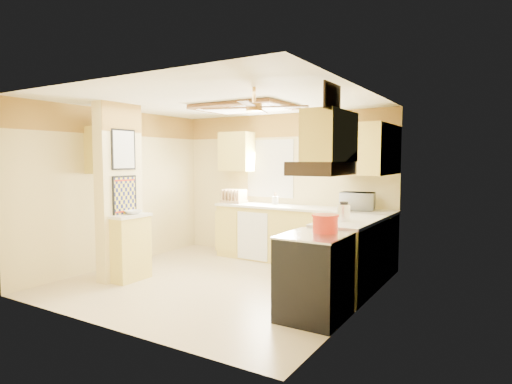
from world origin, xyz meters
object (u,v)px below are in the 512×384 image
Objects in this scene: stove at (314,276)px; bowl at (133,212)px; microwave at (358,201)px; kettle at (344,212)px; dutch_oven at (325,223)px.

bowl is (-2.79, 0.05, 0.51)m from stove.
microwave is 2.03× the size of kettle.
stove is at bearing 88.86° from microwave.
microwave is at bearing 39.51° from bowl.
stove is 1.86× the size of microwave.
kettle reaches higher than dutch_oven.
bowl is at bearing 32.26° from microwave.
microwave reaches higher than kettle.
dutch_oven is (2.84, 0.13, 0.05)m from bowl.
kettle is at bearing 91.14° from stove.
dutch_oven is 1.22× the size of kettle.
kettle is at bearing 94.81° from dutch_oven.
stove is 3.76× the size of kettle.
bowl is 0.77× the size of dutch_oven.
kettle is at bearing 17.96° from bowl.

